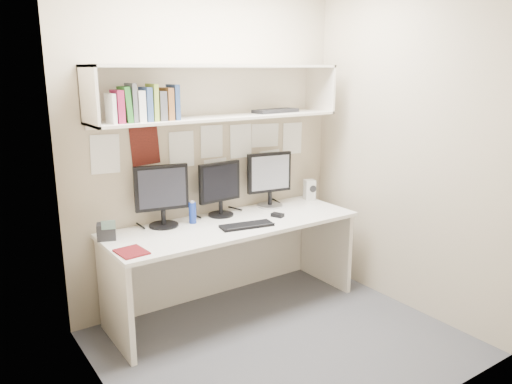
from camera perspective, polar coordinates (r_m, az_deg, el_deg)
floor at (r=3.70m, az=3.04°, el=-16.86°), size 2.40×2.00×0.01m
wall_back at (r=4.06m, az=-5.36°, el=5.48°), size 2.40×0.02×2.60m
wall_front at (r=2.54m, az=17.28°, el=-0.26°), size 2.40×0.02×2.60m
wall_left at (r=2.69m, az=-17.38°, el=0.51°), size 0.02×2.00×2.60m
wall_right at (r=4.07m, az=16.89°, el=4.97°), size 0.02×2.00×2.60m
desk at (r=4.01m, az=-2.59°, el=-8.43°), size 2.00×0.70×0.73m
overhead_hutch at (r=3.90m, az=-4.48°, el=11.36°), size 2.00×0.38×0.40m
pinned_papers at (r=4.06m, az=-5.31°, el=4.78°), size 1.92×0.01×0.48m
monitor_left at (r=3.79m, az=-10.71°, el=-0.15°), size 0.40×0.22×0.47m
monitor_center at (r=4.02m, az=-4.16°, el=0.63°), size 0.38×0.21×0.44m
monitor_right at (r=4.27m, az=1.55°, el=1.68°), size 0.40×0.22×0.47m
keyboard at (r=3.78m, az=-1.07°, el=-3.85°), size 0.42×0.22×0.02m
mouse at (r=4.02m, az=2.48°, el=-2.65°), size 0.09×0.11×0.03m
speaker at (r=4.55m, az=6.13°, el=0.26°), size 0.12×0.12×0.18m
blue_bottle at (r=3.87m, az=-7.26°, el=-2.34°), size 0.06×0.06×0.18m
maroon_notebook at (r=3.36m, az=-14.04°, el=-6.65°), size 0.19×0.23×0.01m
desk_phone at (r=3.64m, az=-16.73°, el=-4.32°), size 0.15×0.15×0.15m
book_stack at (r=3.54m, az=-12.69°, el=9.72°), size 0.48×0.16×0.26m
hutch_tray at (r=4.15m, az=2.25°, el=9.26°), size 0.41×0.19×0.03m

